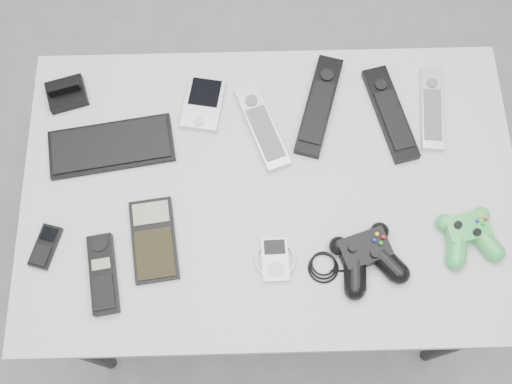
{
  "coord_description": "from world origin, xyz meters",
  "views": [
    {
      "loc": [
        -0.12,
        -0.43,
        1.89
      ],
      "look_at": [
        -0.11,
        -0.0,
        0.72
      ],
      "focal_mm": 42.0,
      "sensor_mm": 36.0,
      "label": 1
    }
  ],
  "objects_px": {
    "remote_black_a": "(319,105)",
    "desk": "(270,198)",
    "controller_black": "(367,256)",
    "pda_keyboard": "(111,146)",
    "remote_silver_a": "(262,126)",
    "calculator": "(154,240)",
    "remote_silver_b": "(432,108)",
    "mp3_player": "(275,260)",
    "pda": "(203,104)",
    "mobile_phone": "(45,247)",
    "cordless_handset": "(103,274)",
    "remote_black_b": "(390,113)",
    "controller_green": "(469,234)"
  },
  "relations": [
    {
      "from": "cordless_handset",
      "to": "controller_green",
      "type": "relative_size",
      "value": 1.24
    },
    {
      "from": "desk",
      "to": "mobile_phone",
      "type": "bearing_deg",
      "value": -165.55
    },
    {
      "from": "pda",
      "to": "remote_silver_a",
      "type": "height_order",
      "value": "remote_silver_a"
    },
    {
      "from": "remote_silver_b",
      "to": "mp3_player",
      "type": "relative_size",
      "value": 2.26
    },
    {
      "from": "pda_keyboard",
      "to": "remote_black_b",
      "type": "height_order",
      "value": "remote_black_b"
    },
    {
      "from": "desk",
      "to": "pda",
      "type": "height_order",
      "value": "pda"
    },
    {
      "from": "pda_keyboard",
      "to": "remote_black_b",
      "type": "xyz_separation_m",
      "value": [
        0.61,
        0.06,
        0.0
      ]
    },
    {
      "from": "desk",
      "to": "controller_green",
      "type": "height_order",
      "value": "controller_green"
    },
    {
      "from": "pda_keyboard",
      "to": "remote_silver_a",
      "type": "bearing_deg",
      "value": -2.03
    },
    {
      "from": "cordless_handset",
      "to": "calculator",
      "type": "distance_m",
      "value": 0.12
    },
    {
      "from": "pda",
      "to": "remote_silver_b",
      "type": "height_order",
      "value": "same"
    },
    {
      "from": "remote_black_b",
      "to": "calculator",
      "type": "bearing_deg",
      "value": -165.07
    },
    {
      "from": "desk",
      "to": "controller_black",
      "type": "distance_m",
      "value": 0.26
    },
    {
      "from": "desk",
      "to": "mobile_phone",
      "type": "height_order",
      "value": "mobile_phone"
    },
    {
      "from": "remote_silver_a",
      "to": "mp3_player",
      "type": "xyz_separation_m",
      "value": [
        0.02,
        -0.3,
        -0.0
      ]
    },
    {
      "from": "desk",
      "to": "remote_silver_b",
      "type": "xyz_separation_m",
      "value": [
        0.36,
        0.18,
        0.07
      ]
    },
    {
      "from": "pda",
      "to": "controller_black",
      "type": "bearing_deg",
      "value": -37.26
    },
    {
      "from": "mobile_phone",
      "to": "remote_silver_b",
      "type": "bearing_deg",
      "value": 35.73
    },
    {
      "from": "remote_silver_a",
      "to": "desk",
      "type": "bearing_deg",
      "value": -103.51
    },
    {
      "from": "mp3_player",
      "to": "remote_black_b",
      "type": "bearing_deg",
      "value": 49.16
    },
    {
      "from": "cordless_handset",
      "to": "controller_green",
      "type": "bearing_deg",
      "value": -3.96
    },
    {
      "from": "remote_black_a",
      "to": "cordless_handset",
      "type": "bearing_deg",
      "value": -124.41
    },
    {
      "from": "remote_black_a",
      "to": "desk",
      "type": "bearing_deg",
      "value": -104.41
    },
    {
      "from": "pda_keyboard",
      "to": "controller_black",
      "type": "xyz_separation_m",
      "value": [
        0.53,
        -0.26,
        0.02
      ]
    },
    {
      "from": "desk",
      "to": "remote_black_b",
      "type": "height_order",
      "value": "remote_black_b"
    },
    {
      "from": "remote_silver_b",
      "to": "calculator",
      "type": "bearing_deg",
      "value": -148.74
    },
    {
      "from": "pda",
      "to": "remote_silver_a",
      "type": "xyz_separation_m",
      "value": [
        0.13,
        -0.06,
        0.0
      ]
    },
    {
      "from": "remote_black_b",
      "to": "controller_black",
      "type": "height_order",
      "value": "controller_black"
    },
    {
      "from": "pda",
      "to": "controller_green",
      "type": "relative_size",
      "value": 0.98
    },
    {
      "from": "desk",
      "to": "calculator",
      "type": "xyz_separation_m",
      "value": [
        -0.24,
        -0.11,
        0.07
      ]
    },
    {
      "from": "remote_black_a",
      "to": "controller_green",
      "type": "bearing_deg",
      "value": -30.62
    },
    {
      "from": "pda_keyboard",
      "to": "remote_silver_a",
      "type": "relative_size",
      "value": 1.27
    },
    {
      "from": "calculator",
      "to": "desk",
      "type": "bearing_deg",
      "value": 17.14
    },
    {
      "from": "remote_black_b",
      "to": "mobile_phone",
      "type": "xyz_separation_m",
      "value": [
        -0.73,
        -0.28,
        -0.0
      ]
    },
    {
      "from": "remote_silver_a",
      "to": "calculator",
      "type": "bearing_deg",
      "value": -152.03
    },
    {
      "from": "remote_black_a",
      "to": "cordless_handset",
      "type": "distance_m",
      "value": 0.58
    },
    {
      "from": "cordless_handset",
      "to": "calculator",
      "type": "bearing_deg",
      "value": 26.46
    },
    {
      "from": "controller_black",
      "to": "controller_green",
      "type": "xyz_separation_m",
      "value": [
        0.21,
        0.04,
        -0.0
      ]
    },
    {
      "from": "pda",
      "to": "mobile_phone",
      "type": "xyz_separation_m",
      "value": [
        -0.32,
        -0.32,
        -0.0
      ]
    },
    {
      "from": "remote_black_a",
      "to": "calculator",
      "type": "bearing_deg",
      "value": -123.43
    },
    {
      "from": "remote_black_b",
      "to": "cordless_handset",
      "type": "bearing_deg",
      "value": -163.88
    },
    {
      "from": "remote_silver_b",
      "to": "controller_black",
      "type": "bearing_deg",
      "value": -111.79
    },
    {
      "from": "pda_keyboard",
      "to": "controller_green",
      "type": "relative_size",
      "value": 2.06
    },
    {
      "from": "cordless_handset",
      "to": "remote_black_a",
      "type": "bearing_deg",
      "value": 30.28
    },
    {
      "from": "pda",
      "to": "remote_black_b",
      "type": "distance_m",
      "value": 0.41
    },
    {
      "from": "mp3_player",
      "to": "controller_black",
      "type": "distance_m",
      "value": 0.18
    },
    {
      "from": "desk",
      "to": "remote_silver_b",
      "type": "relative_size",
      "value": 5.26
    },
    {
      "from": "remote_black_a",
      "to": "controller_green",
      "type": "relative_size",
      "value": 1.9
    },
    {
      "from": "cordless_handset",
      "to": "remote_silver_b",
      "type": "bearing_deg",
      "value": 18.04
    },
    {
      "from": "pda",
      "to": "calculator",
      "type": "relative_size",
      "value": 0.73
    }
  ]
}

